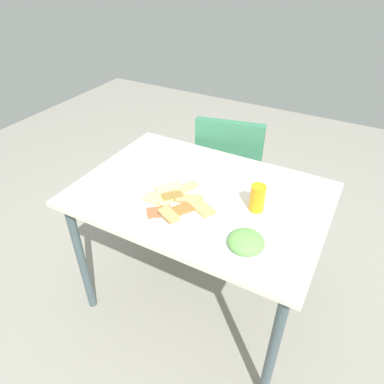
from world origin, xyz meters
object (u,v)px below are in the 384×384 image
at_px(pide_platter, 178,203).
at_px(paper_napkin, 161,173).
at_px(fork, 159,174).
at_px(dining_table, 200,207).
at_px(dining_chair, 230,171).
at_px(salad_plate_greens, 246,243).
at_px(spoon, 163,171).
at_px(soda_can, 257,198).

relative_size(pide_platter, paper_napkin, 3.05).
distance_m(paper_napkin, fork, 0.02).
xyz_separation_m(dining_table, dining_chair, (-0.11, 0.63, -0.18)).
relative_size(dining_table, pide_platter, 3.39).
bearing_deg(salad_plate_greens, spoon, 151.89).
xyz_separation_m(soda_can, fork, (-0.52, 0.03, -0.06)).
bearing_deg(dining_chair, pide_platter, -85.17).
bearing_deg(dining_table, paper_napkin, 168.56).
xyz_separation_m(dining_table, pide_platter, (-0.05, -0.13, 0.10)).
relative_size(pide_platter, spoon, 2.06).
bearing_deg(dining_chair, salad_plate_greens, -63.78).
height_order(dining_chair, spoon, dining_chair).
bearing_deg(fork, spoon, 81.76).
xyz_separation_m(fork, spoon, (0.00, 0.04, 0.00)).
distance_m(dining_table, salad_plate_greens, 0.41).
bearing_deg(salad_plate_greens, paper_napkin, 153.32).
bearing_deg(paper_napkin, soda_can, -5.03).
distance_m(salad_plate_greens, soda_can, 0.25).
bearing_deg(spoon, pide_platter, -48.43).
distance_m(pide_platter, spoon, 0.29).
height_order(dining_chair, pide_platter, dining_chair).
distance_m(pide_platter, salad_plate_greens, 0.38).
distance_m(dining_table, fork, 0.27).
distance_m(salad_plate_greens, paper_napkin, 0.64).
relative_size(dining_table, dining_chair, 1.29).
height_order(dining_table, salad_plate_greens, salad_plate_greens).
distance_m(pide_platter, paper_napkin, 0.28).
xyz_separation_m(salad_plate_greens, spoon, (-0.57, 0.30, -0.02)).
relative_size(pide_platter, soda_can, 2.78).
xyz_separation_m(paper_napkin, fork, (0.00, -0.02, 0.00)).
distance_m(dining_chair, spoon, 0.64).
height_order(dining_table, paper_napkin, paper_napkin).
bearing_deg(spoon, soda_can, -11.32).
bearing_deg(paper_napkin, pide_platter, -41.42).
distance_m(dining_table, soda_can, 0.31).
relative_size(salad_plate_greens, paper_napkin, 1.83).
relative_size(dining_table, paper_napkin, 10.34).
height_order(pide_platter, fork, pide_platter).
bearing_deg(dining_table, salad_plate_greens, -36.60).
xyz_separation_m(pide_platter, paper_napkin, (-0.21, 0.18, -0.01)).
bearing_deg(soda_can, dining_chair, 121.34).
bearing_deg(spoon, salad_plate_greens, -32.45).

